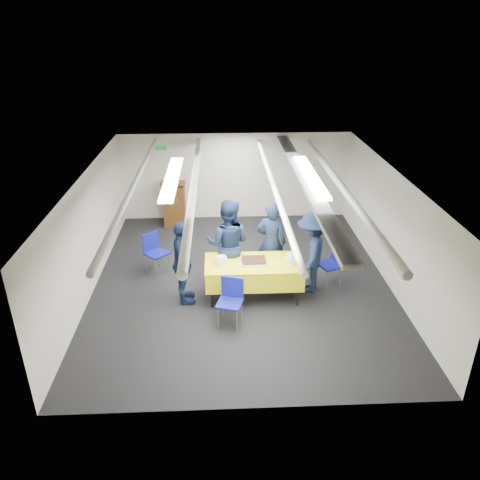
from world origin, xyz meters
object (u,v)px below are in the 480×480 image
sailor_d (311,253)px  sailor_a (271,242)px  chair_near (231,297)px  chair_right (333,260)px  sailor_c (183,263)px  podium (174,203)px  serving_table (254,272)px  sailor_b (228,244)px  chair_left (154,249)px  sheet_cake (254,261)px

sailor_d → sailor_a: bearing=-102.7°
chair_near → chair_right: size_ratio=1.00×
sailor_c → sailor_d: 2.50m
chair_near → sailor_c: bearing=140.5°
podium → sailor_a: (2.21, -2.92, 0.23)m
sailor_d → podium: bearing=-118.4°
serving_table → chair_near: chair_near is taller
podium → sailor_c: sailor_c is taller
sailor_c → sailor_d: bearing=-87.6°
chair_right → sailor_b: sailor_b is taller
chair_left → sailor_d: (3.18, -0.91, 0.29)m
podium → chair_near: 4.66m
chair_right → podium: bearing=137.1°
sheet_cake → podium: 4.10m
chair_right → sailor_c: size_ratio=0.52×
serving_table → sailor_b: bearing=134.0°
chair_left → sailor_a: 2.50m
chair_left → sheet_cake: bearing=-30.0°
chair_right → sailor_d: size_ratio=0.53×
podium → chair_right: (3.45, -3.20, -0.08)m
chair_right → sailor_a: sailor_a is taller
sailor_a → sailor_d: size_ratio=1.02×
serving_table → sailor_c: sailor_c is taller
sheet_cake → sailor_d: sailor_d is taller
serving_table → sailor_d: (1.14, 0.24, 0.26)m
serving_table → sailor_d: size_ratio=1.13×
sheet_cake → chair_left: (-2.04, 1.18, -0.28)m
serving_table → chair_right: 1.71m
podium → sailor_a: 3.67m
sailor_b → chair_left: bearing=-10.6°
serving_table → sailor_c: (-1.33, -0.09, 0.27)m
sheet_cake → sailor_b: bearing=132.4°
chair_left → sailor_b: (1.56, -0.66, 0.39)m
serving_table → sailor_c: bearing=-176.1°
sailor_a → sailor_b: sailor_b is taller
sailor_d → sheet_cake: bearing=-56.1°
sailor_d → chair_left: bearing=-85.2°
podium → sailor_d: (2.94, -3.41, 0.21)m
sailor_d → sailor_b: bearing=-78.0°
serving_table → chair_left: chair_left is taller
sailor_d → serving_table: bearing=-57.3°
serving_table → sailor_a: size_ratio=1.10×
serving_table → podium: size_ratio=1.48×
sheet_cake → chair_near: size_ratio=0.54×
podium → chair_left: 2.51m
podium → chair_near: size_ratio=1.44×
sailor_a → sailor_c: sailor_a is taller
sheet_cake → sailor_d: bearing=13.1°
sailor_b → sailor_d: bearing=-176.6°
chair_near → sailor_a: sailor_a is taller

